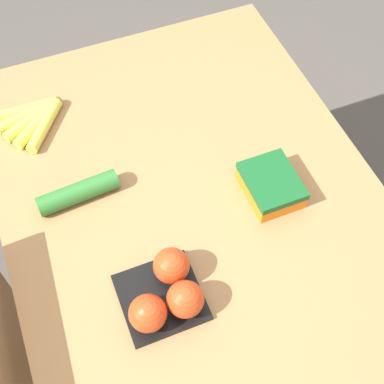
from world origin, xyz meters
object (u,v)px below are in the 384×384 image
tomato_pack (167,293)px  carrot_bag (271,184)px  banana_bunch (34,118)px  cucumber_near (78,192)px

tomato_pack → carrot_bag: 0.39m
banana_bunch → cucumber_near: 0.30m
banana_bunch → tomato_pack: size_ratio=1.07×
carrot_bag → cucumber_near: size_ratio=0.74×
cucumber_near → carrot_bag: bearing=-109.4°
banana_bunch → carrot_bag: size_ratio=1.24×
cucumber_near → banana_bunch: bearing=9.5°
tomato_pack → carrot_bag: (0.18, -0.34, -0.01)m
banana_bunch → carrot_bag: bearing=-131.9°
carrot_bag → banana_bunch: bearing=48.1°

